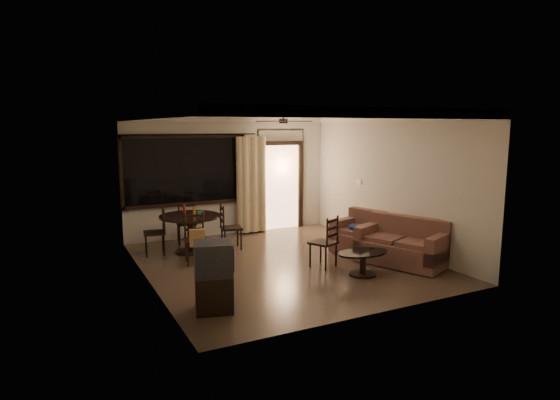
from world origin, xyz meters
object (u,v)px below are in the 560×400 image
dining_chair_west (155,241)px  dining_chair_north (187,231)px  tv_cabinet (214,277)px  dining_table (190,223)px  sofa (403,246)px  dining_chair_east (231,236)px  side_chair (324,252)px  armchair (359,235)px  dining_chair_south (196,248)px  coffee_table (363,260)px

dining_chair_west → dining_chair_north: bearing=136.9°
tv_cabinet → dining_table: bearing=94.3°
dining_chair_north → sofa: size_ratio=0.53×
dining_chair_east → side_chair: (1.07, -1.96, 0.00)m
dining_table → dining_chair_east: (0.82, -0.14, -0.33)m
dining_table → side_chair: (1.89, -2.10, -0.32)m
armchair → dining_table: bearing=136.5°
tv_cabinet → side_chair: size_ratio=1.03×
dining_chair_north → sofa: 4.64m
dining_chair_west → sofa: 4.85m
dining_chair_east → sofa: dining_chair_east is taller
sofa → side_chair: bearing=138.2°
sofa → dining_chair_south: bearing=130.8°
coffee_table → sofa: bearing=11.3°
dining_chair_south → coffee_table: size_ratio=1.00×
dining_table → coffee_table: 3.61m
dining_chair_north → side_chair: side_chair is taller
dining_chair_north → dining_chair_east: bearing=137.2°
sofa → armchair: sofa is taller
dining_chair_south → coffee_table: dining_chair_south is taller
dining_chair_south → coffee_table: bearing=-30.2°
armchair → coffee_table: bearing=-140.6°
dining_chair_south → armchair: bearing=-2.8°
coffee_table → side_chair: bearing=115.7°
tv_cabinet → side_chair: 2.71m
dining_chair_east → dining_chair_south: bearing=135.7°
dining_chair_west → armchair: bearing=75.4°
dining_chair_east → side_chair: 2.23m
sofa → coffee_table: bearing=169.0°
dining_chair_east → dining_chair_north: bearing=47.2°
dining_table → armchair: size_ratio=1.19×
sofa → side_chair: size_ratio=1.87×
dining_table → dining_chair_north: size_ratio=1.30×
tv_cabinet → coffee_table: size_ratio=1.04×
dining_chair_east → dining_chair_south: size_ratio=1.00×
dining_table → dining_chair_east: dining_table is taller
tv_cabinet → coffee_table: (2.82, 0.36, -0.22)m
armchair → dining_chair_south: bearing=150.9°
armchair → coffee_table: armchair is taller
dining_table → coffee_table: (2.24, -2.82, -0.33)m
dining_table → sofa: size_ratio=0.69×
dining_chair_west → coffee_table: 4.16m
dining_chair_east → sofa: size_ratio=0.53×
tv_cabinet → armchair: bearing=38.5°
dining_table → tv_cabinet: (-0.58, -3.17, -0.11)m
side_chair → dining_chair_north: bearing=-82.5°
dining_chair_west → coffee_table: (2.93, -2.95, -0.01)m
dining_table → dining_chair_east: bearing=-9.5°
dining_chair_west → dining_chair_east: size_ratio=1.00×
dining_table → sofa: dining_table is taller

